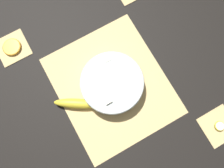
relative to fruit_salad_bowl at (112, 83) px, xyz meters
The scene contains 8 objects.
ground_plane 0.04m from the fruit_salad_bowl, 146.96° to the left, with size 6.00×6.00×0.00m, color black.
bamboo_mat_center 0.04m from the fruit_salad_bowl, 146.96° to the left, with size 0.48×0.42×0.01m.
coaster_mat_near_left 0.44m from the fruit_salad_bowl, 140.51° to the right, with size 0.13×0.13×0.01m.
coaster_mat_far_right 0.44m from the fruit_salad_bowl, 39.67° to the left, with size 0.13×0.13×0.01m.
fruit_salad_bowl is the anchor object (origin of this frame).
whole_banana 0.15m from the fruit_salad_bowl, 89.84° to the left, with size 0.13×0.17×0.04m.
orange_slice_whole 0.44m from the fruit_salad_bowl, 39.67° to the left, with size 0.07×0.07×0.01m.
banana_coin_single 0.44m from the fruit_salad_bowl, 140.51° to the right, with size 0.04×0.04×0.01m.
Camera 1 is at (-0.14, 0.08, 0.86)m, focal length 35.00 mm.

